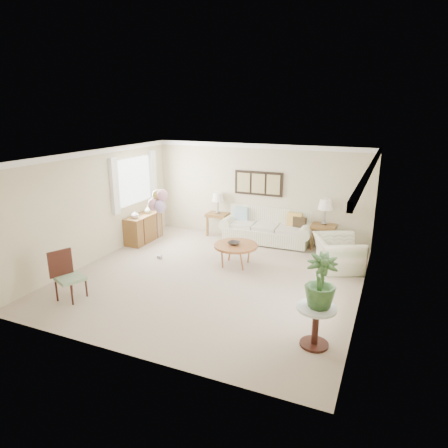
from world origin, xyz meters
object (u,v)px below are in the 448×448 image
sofa (268,229)px  accent_chair (67,274)px  coffee_table (236,246)px  armchair (338,253)px  balloon_cluster (158,201)px

sofa → accent_chair: accent_chair is taller
sofa → coffee_table: 1.92m
armchair → accent_chair: 5.73m
sofa → coffee_table: size_ratio=2.50×
sofa → accent_chair: bearing=-117.6°
armchair → balloon_cluster: balloon_cluster is taller
armchair → balloon_cluster: size_ratio=0.65×
coffee_table → accent_chair: (-2.31, -2.80, 0.03)m
coffee_table → balloon_cluster: size_ratio=0.59×
sofa → armchair: sofa is taller
armchair → balloon_cluster: 4.27m
balloon_cluster → sofa: bearing=48.3°
sofa → balloon_cluster: (-1.98, -2.23, 1.06)m
armchair → accent_chair: bearing=105.6°
coffee_table → accent_chair: accent_chair is taller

